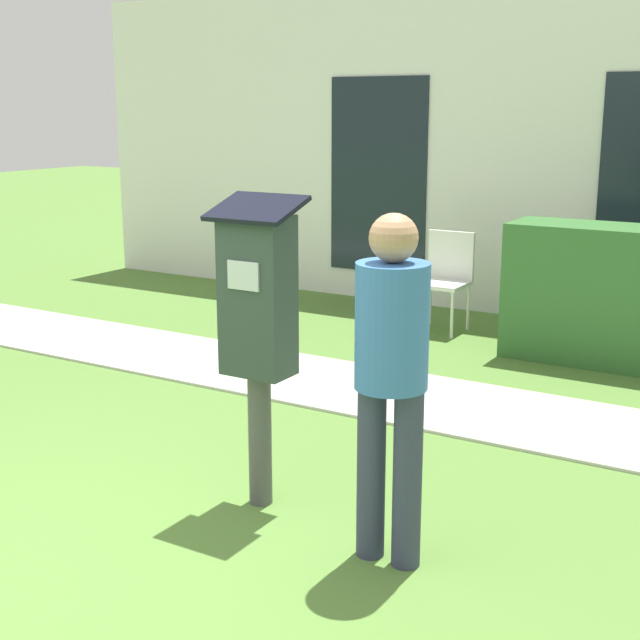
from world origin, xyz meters
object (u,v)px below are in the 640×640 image
parking_meter (258,312)px  person_standing (391,363)px  outdoor_chair_left (446,273)px  outdoor_chair_middle (557,283)px

parking_meter → person_standing: (0.84, -0.20, -0.09)m
parking_meter → person_standing: size_ratio=1.01×
parking_meter → person_standing: parking_meter is taller
person_standing → outdoor_chair_left: person_standing is taller
person_standing → outdoor_chair_middle: size_ratio=1.76×
parking_meter → outdoor_chair_left: parking_meter is taller
parking_meter → outdoor_chair_middle: 4.01m
parking_meter → person_standing: bearing=-13.2°
person_standing → parking_meter: bearing=-177.2°
person_standing → outdoor_chair_left: size_ratio=1.76×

